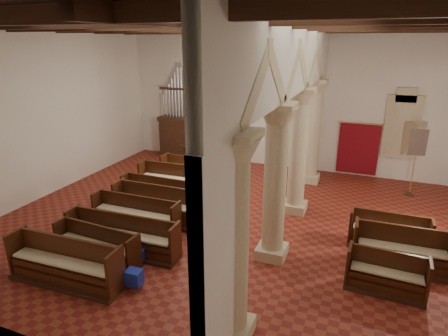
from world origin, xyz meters
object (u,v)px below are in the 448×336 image
nave_pew_0 (66,269)px  aisle_pew_0 (385,279)px  lectern (187,159)px  processional_banner (413,174)px  pipe_organ (181,130)px

nave_pew_0 → aisle_pew_0: 7.36m
lectern → nave_pew_0: lectern is taller
nave_pew_0 → aisle_pew_0: (6.96, 2.41, -0.04)m
processional_banner → nave_pew_0: 11.81m
lectern → aisle_pew_0: 10.10m
pipe_organ → lectern: pipe_organ is taller
pipe_organ → processional_banner: 10.06m
nave_pew_0 → pipe_organ: bearing=99.8°
lectern → aisle_pew_0: size_ratio=0.65×
pipe_organ → nave_pew_0: (2.10, -9.88, -1.00)m
aisle_pew_0 → processional_banner: bearing=84.0°
lectern → nave_pew_0: size_ratio=0.39×
processional_banner → nave_pew_0: size_ratio=0.93×
processional_banner → nave_pew_0: processional_banner is taller
lectern → processional_banner: processional_banner is taller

